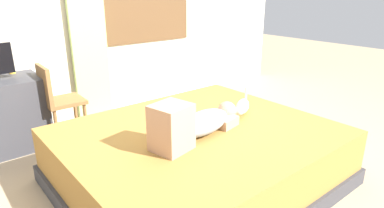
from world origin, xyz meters
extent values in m
plane|color=tan|center=(0.00, 0.00, 0.00)|extent=(16.00, 16.00, 0.00)
cube|color=beige|center=(0.00, 2.25, 1.45)|extent=(6.40, 0.12, 2.90)
cube|color=brown|center=(0.74, 2.18, 1.40)|extent=(1.30, 0.02, 1.03)
cube|color=white|center=(0.74, 2.18, 1.40)|extent=(1.22, 0.02, 0.95)
cube|color=#38383D|center=(-0.13, 0.11, 0.07)|extent=(2.17, 1.85, 0.14)
cube|color=olive|center=(-0.13, 0.11, 0.31)|extent=(2.11, 1.80, 0.35)
ellipsoid|color=#8C939E|center=(-0.13, 0.05, 0.57)|extent=(0.60, 0.37, 0.17)
sphere|color=tan|center=(0.21, 0.12, 0.57)|extent=(0.17, 0.17, 0.17)
cube|color=tan|center=(-0.50, -0.03, 0.66)|extent=(0.30, 0.29, 0.34)
cube|color=tan|center=(0.09, 0.10, 0.53)|extent=(0.25, 0.31, 0.08)
ellipsoid|color=silver|center=(0.44, 0.15, 0.55)|extent=(0.28, 0.23, 0.13)
sphere|color=silver|center=(0.31, 0.07, 0.56)|extent=(0.08, 0.08, 0.08)
cylinder|color=silver|center=(0.57, 0.23, 0.62)|extent=(0.03, 0.03, 0.16)
cylinder|color=gold|center=(-1.06, 2.03, 0.79)|extent=(0.06, 0.06, 0.09)
cylinder|color=brown|center=(-0.54, 1.78, 0.22)|extent=(0.04, 0.04, 0.44)
cylinder|color=brown|center=(-0.55, 1.47, 0.22)|extent=(0.04, 0.04, 0.44)
cylinder|color=brown|center=(-0.84, 1.79, 0.22)|extent=(0.04, 0.04, 0.44)
cylinder|color=brown|center=(-0.85, 1.48, 0.22)|extent=(0.04, 0.04, 0.44)
cube|color=brown|center=(-0.70, 1.63, 0.46)|extent=(0.39, 0.39, 0.04)
cube|color=brown|center=(-0.87, 1.63, 0.67)|extent=(0.05, 0.38, 0.38)
cube|color=#ADCC75|center=(-0.16, 2.13, 1.33)|extent=(0.44, 0.06, 2.65)
camera|label=1|loc=(-1.76, -1.79, 1.59)|focal=31.17mm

